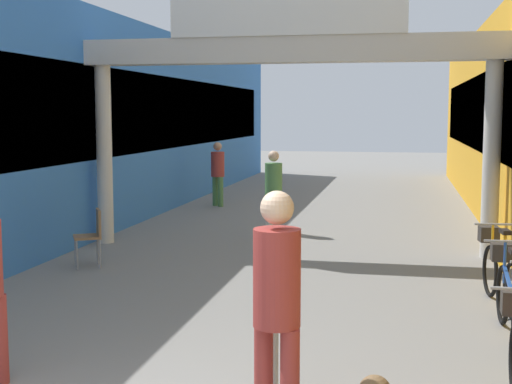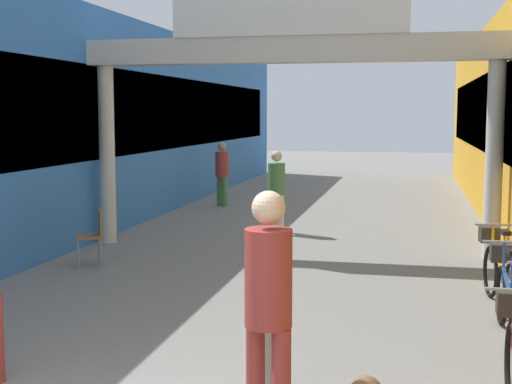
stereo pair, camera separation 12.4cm
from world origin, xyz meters
name	(u,v)px [view 1 (the left image)]	position (x,y,z in m)	size (l,w,h in m)	color
storefront_left	(82,122)	(-5.09, 11.00, 2.15)	(3.00, 26.00, 4.31)	blue
arcade_sign_gateway	(288,71)	(0.00, 8.15, 3.06)	(7.40, 0.47, 4.28)	beige
pedestrian_with_dog	(277,298)	(1.07, 1.00, 1.05)	(0.46, 0.46, 1.82)	#99332D
pedestrian_carrying_crate	(274,186)	(-0.54, 9.86, 0.93)	(0.47, 0.47, 1.63)	silver
pedestrian_elderly_walking	(218,170)	(-2.65, 13.57, 0.93)	(0.48, 0.48, 1.63)	#4C7F47
bicycle_blue_third	(509,295)	(3.07, 3.93, 0.44)	(0.46, 1.69, 0.98)	black
bicycle_orange_farthest	(498,270)	(3.12, 5.17, 0.44)	(0.46, 1.68, 0.98)	black
bollard_post_metal	(272,336)	(0.92, 1.68, 0.56)	(0.10, 0.10, 1.10)	gray
cafe_chair_wood_nearer	(92,232)	(-2.72, 6.22, 0.54)	(0.54, 0.54, 0.89)	gray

